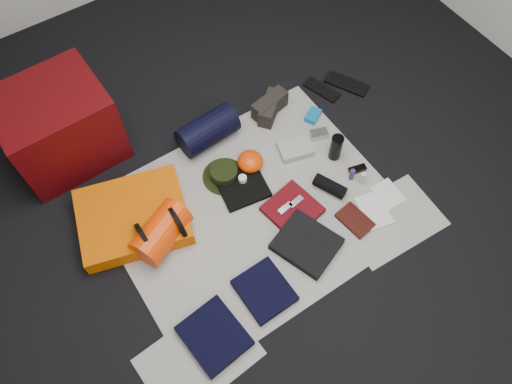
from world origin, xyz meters
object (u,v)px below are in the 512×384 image
stuff_sack (161,232)px  paperback_book (355,220)px  red_cabinet (59,126)px  navy_duffel (208,130)px  water_bottle (336,147)px  sleeping_pad (133,217)px  compact_camera (319,134)px

stuff_sack → paperback_book: bearing=-27.5°
red_cabinet → navy_duffel: red_cabinet is taller
stuff_sack → paperback_book: (1.00, -0.52, -0.09)m
navy_duffel → water_bottle: 0.81m
navy_duffel → water_bottle: size_ratio=1.98×
stuff_sack → water_bottle: 1.18m
red_cabinet → sleeping_pad: bearing=-82.6°
water_bottle → compact_camera: bearing=86.3°
stuff_sack → navy_duffel: stuff_sack is taller
red_cabinet → stuff_sack: bearing=-79.1°
stuff_sack → navy_duffel: (0.58, 0.47, -0.00)m
compact_camera → sleeping_pad: bearing=-166.2°
red_cabinet → paperback_book: 1.85m
water_bottle → paperback_book: 0.48m
red_cabinet → water_bottle: (1.37, -0.96, -0.16)m
water_bottle → navy_duffel: bearing=137.3°
navy_duffel → compact_camera: navy_duffel is taller
stuff_sack → compact_camera: size_ratio=3.06×
red_cabinet → water_bottle: bearing=-36.5°
sleeping_pad → navy_duffel: (0.67, 0.27, 0.04)m
sleeping_pad → compact_camera: bearing=-4.7°
sleeping_pad → compact_camera: (1.28, -0.11, -0.03)m
navy_duffel → paperback_book: bearing=-71.3°
red_cabinet → navy_duffel: 0.89m
sleeping_pad → water_bottle: size_ratio=3.20×
navy_duffel → compact_camera: (0.61, -0.37, -0.08)m
compact_camera → red_cabinet: bearing=169.0°
sleeping_pad → paperback_book: size_ratio=2.98×
red_cabinet → stuff_sack: size_ratio=1.81×
red_cabinet → paperback_book: red_cabinet is taller
stuff_sack → water_bottle: size_ratio=1.78×
sleeping_pad → navy_duffel: size_ratio=1.61×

